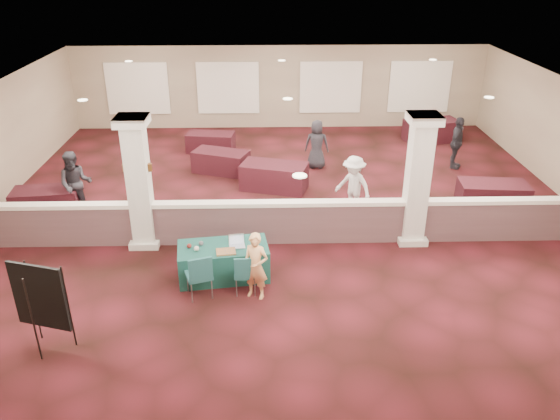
{
  "coord_description": "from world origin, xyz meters",
  "views": [
    {
      "loc": [
        -0.54,
        -13.23,
        6.55
      ],
      "look_at": [
        -0.24,
        -2.0,
        1.12
      ],
      "focal_mm": 35.0,
      "sensor_mm": 36.0,
      "label": 1
    }
  ],
  "objects_px": {
    "far_table_front_center": "(274,176)",
    "attendee_a": "(76,184)",
    "far_table_front_right": "(492,196)",
    "easel_board": "(40,297)",
    "attendee_b": "(353,186)",
    "conf_chair_main": "(245,271)",
    "conf_chair_side": "(200,273)",
    "woman": "(256,266)",
    "far_table_back_center": "(221,162)",
    "near_table": "(224,261)",
    "far_table_back_left": "(211,142)",
    "attendee_d": "(317,144)",
    "far_table_front_left": "(47,201)",
    "attendee_c": "(457,143)",
    "far_table_back_right": "(431,131)"
  },
  "relations": [
    {
      "from": "woman",
      "to": "far_table_front_left",
      "type": "height_order",
      "value": "woman"
    },
    {
      "from": "conf_chair_side",
      "to": "far_table_front_center",
      "type": "height_order",
      "value": "conf_chair_side"
    },
    {
      "from": "attendee_c",
      "to": "far_table_front_right",
      "type": "bearing_deg",
      "value": -149.72
    },
    {
      "from": "far_table_front_center",
      "to": "far_table_front_right",
      "type": "xyz_separation_m",
      "value": [
        5.99,
        -1.5,
        -0.02
      ]
    },
    {
      "from": "near_table",
      "to": "conf_chair_side",
      "type": "xyz_separation_m",
      "value": [
        -0.42,
        -0.82,
        0.23
      ]
    },
    {
      "from": "far_table_back_left",
      "to": "attendee_b",
      "type": "height_order",
      "value": "attendee_b"
    },
    {
      "from": "conf_chair_main",
      "to": "near_table",
      "type": "bearing_deg",
      "value": 124.77
    },
    {
      "from": "easel_board",
      "to": "far_table_back_center",
      "type": "bearing_deg",
      "value": 91.03
    },
    {
      "from": "far_table_front_right",
      "to": "near_table",
      "type": "bearing_deg",
      "value": -155.31
    },
    {
      "from": "near_table",
      "to": "attendee_a",
      "type": "height_order",
      "value": "attendee_a"
    },
    {
      "from": "near_table",
      "to": "easel_board",
      "type": "relative_size",
      "value": 1.09
    },
    {
      "from": "far_table_front_right",
      "to": "far_table_back_right",
      "type": "bearing_deg",
      "value": 90.71
    },
    {
      "from": "conf_chair_main",
      "to": "far_table_front_center",
      "type": "xyz_separation_m",
      "value": [
        0.68,
        5.5,
        -0.15
      ]
    },
    {
      "from": "far_table_back_left",
      "to": "far_table_back_center",
      "type": "bearing_deg",
      "value": -75.88
    },
    {
      "from": "far_table_front_right",
      "to": "attendee_c",
      "type": "relative_size",
      "value": 1.08
    },
    {
      "from": "far_table_front_right",
      "to": "far_table_back_left",
      "type": "xyz_separation_m",
      "value": [
        -8.18,
        4.89,
        -0.04
      ]
    },
    {
      "from": "woman",
      "to": "far_table_front_center",
      "type": "relative_size",
      "value": 0.76
    },
    {
      "from": "far_table_front_right",
      "to": "attendee_a",
      "type": "xyz_separation_m",
      "value": [
        -11.28,
        -0.1,
        0.52
      ]
    },
    {
      "from": "far_table_back_center",
      "to": "attendee_d",
      "type": "distance_m",
      "value": 3.14
    },
    {
      "from": "far_table_front_right",
      "to": "easel_board",
      "type": "bearing_deg",
      "value": -150.83
    },
    {
      "from": "far_table_front_center",
      "to": "attendee_a",
      "type": "bearing_deg",
      "value": -163.14
    },
    {
      "from": "conf_chair_side",
      "to": "woman",
      "type": "relative_size",
      "value": 0.69
    },
    {
      "from": "easel_board",
      "to": "far_table_front_right",
      "type": "xyz_separation_m",
      "value": [
        10.14,
        5.66,
        -0.76
      ]
    },
    {
      "from": "near_table",
      "to": "far_table_back_left",
      "type": "height_order",
      "value": "near_table"
    },
    {
      "from": "attendee_a",
      "to": "attendee_c",
      "type": "xyz_separation_m",
      "value": [
        11.21,
        3.18,
        -0.04
      ]
    },
    {
      "from": "far_table_front_right",
      "to": "attendee_c",
      "type": "height_order",
      "value": "attendee_c"
    },
    {
      "from": "far_table_back_left",
      "to": "attendee_a",
      "type": "relative_size",
      "value": 0.92
    },
    {
      "from": "attendee_b",
      "to": "woman",
      "type": "bearing_deg",
      "value": -81.94
    },
    {
      "from": "woman",
      "to": "far_table_back_center",
      "type": "relative_size",
      "value": 0.85
    },
    {
      "from": "far_table_front_left",
      "to": "far_table_back_right",
      "type": "relative_size",
      "value": 0.88
    },
    {
      "from": "far_table_back_right",
      "to": "attendee_c",
      "type": "distance_m",
      "value": 2.77
    },
    {
      "from": "attendee_c",
      "to": "conf_chair_main",
      "type": "bearing_deg",
      "value": 165.96
    },
    {
      "from": "far_table_front_center",
      "to": "attendee_c",
      "type": "xyz_separation_m",
      "value": [
        5.92,
        1.58,
        0.46
      ]
    },
    {
      "from": "conf_chair_side",
      "to": "far_table_back_center",
      "type": "height_order",
      "value": "conf_chair_side"
    },
    {
      "from": "easel_board",
      "to": "attendee_d",
      "type": "relative_size",
      "value": 1.12
    },
    {
      "from": "conf_chair_side",
      "to": "woman",
      "type": "distance_m",
      "value": 1.15
    },
    {
      "from": "woman",
      "to": "attendee_b",
      "type": "distance_m",
      "value": 4.57
    },
    {
      "from": "conf_chair_main",
      "to": "far_table_front_right",
      "type": "height_order",
      "value": "conf_chair_main"
    },
    {
      "from": "woman",
      "to": "attendee_a",
      "type": "distance_m",
      "value": 6.26
    },
    {
      "from": "woman",
      "to": "attendee_a",
      "type": "height_order",
      "value": "attendee_a"
    },
    {
      "from": "far_table_back_left",
      "to": "attendee_a",
      "type": "bearing_deg",
      "value": -121.88
    },
    {
      "from": "attendee_a",
      "to": "attendee_b",
      "type": "height_order",
      "value": "attendee_a"
    },
    {
      "from": "far_table_back_center",
      "to": "far_table_front_center",
      "type": "bearing_deg",
      "value": -39.66
    },
    {
      "from": "far_table_front_center",
      "to": "far_table_back_left",
      "type": "xyz_separation_m",
      "value": [
        -2.19,
        3.38,
        -0.06
      ]
    },
    {
      "from": "far_table_back_center",
      "to": "conf_chair_main",
      "type": "bearing_deg",
      "value": -81.74
    },
    {
      "from": "easel_board",
      "to": "attendee_b",
      "type": "relative_size",
      "value": 1.07
    },
    {
      "from": "conf_chair_main",
      "to": "conf_chair_side",
      "type": "height_order",
      "value": "conf_chair_side"
    },
    {
      "from": "conf_chair_side",
      "to": "far_table_front_left",
      "type": "height_order",
      "value": "conf_chair_side"
    },
    {
      "from": "attendee_a",
      "to": "far_table_front_left",
      "type": "bearing_deg",
      "value": 162.72
    },
    {
      "from": "far_table_front_left",
      "to": "attendee_d",
      "type": "xyz_separation_m",
      "value": [
        7.59,
        3.2,
        0.45
      ]
    }
  ]
}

